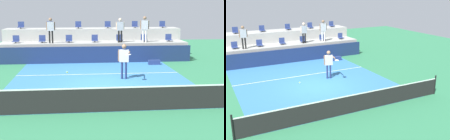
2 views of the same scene
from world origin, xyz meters
TOP-DOWN VIEW (x-y plane):
  - ground_plane at (0.00, 0.00)m, footprint 40.00×40.00m
  - court_inner_paint at (0.00, 1.00)m, footprint 9.00×10.00m
  - court_service_line at (0.00, 2.40)m, footprint 9.00×0.06m
  - tennis_net at (0.00, -4.00)m, footprint 10.48×0.08m
  - sponsor_backboard at (0.00, 6.00)m, footprint 13.00×0.16m
  - seating_tier_lower at (0.00, 7.30)m, footprint 13.00×1.80m
  - seating_tier_upper at (0.00, 9.10)m, footprint 13.00×1.80m
  - stadium_chair_lower_left at (-3.59, 7.23)m, footprint 0.44×0.40m
  - stadium_chair_lower_mid_left at (-1.76, 7.23)m, footprint 0.44×0.40m
  - stadium_chair_lower_center at (0.04, 7.23)m, footprint 0.44×0.40m
  - stadium_chair_lower_mid_right at (1.78, 7.23)m, footprint 0.44×0.40m
  - stadium_chair_lower_right at (3.55, 7.23)m, footprint 0.44×0.40m
  - stadium_chair_lower_far_right at (5.34, 7.23)m, footprint 0.44×0.40m
  - stadium_chair_upper_left at (-3.21, 9.03)m, footprint 0.44×0.40m
  - stadium_chair_upper_mid_left at (-1.10, 9.03)m, footprint 0.44×0.40m
  - stadium_chair_upper_mid_right at (1.11, 9.03)m, footprint 0.44×0.40m
  - stadium_chair_upper_right at (3.19, 9.03)m, footprint 0.44×0.40m
  - stadium_chair_upper_far_right at (5.33, 9.03)m, footprint 0.44×0.40m
  - tennis_player at (1.24, 1.07)m, footprint 0.62×1.31m
  - spectator_in_grey at (-2.95, 6.85)m, footprint 0.60×0.23m
  - spectator_leaning_on_rail at (1.77, 6.85)m, footprint 0.59×0.24m
  - spectator_in_white at (3.48, 6.85)m, footprint 0.62×0.27m
  - tennis_ball at (-1.57, -1.34)m, footprint 0.07×0.07m
  - equipment_bag at (3.77, 4.96)m, footprint 0.76×0.28m

SIDE VIEW (x-z plane):
  - ground_plane at x=0.00m, z-range 0.00..0.00m
  - court_inner_paint at x=0.00m, z-range 0.00..0.01m
  - court_service_line at x=0.00m, z-range 0.01..0.01m
  - equipment_bag at x=3.77m, z-range 0.00..0.30m
  - tennis_net at x=0.00m, z-range -0.04..1.03m
  - sponsor_backboard at x=0.00m, z-range 0.00..1.10m
  - seating_tier_lower at x=0.00m, z-range 0.00..1.25m
  - tennis_ball at x=-1.57m, z-range 0.89..0.96m
  - seating_tier_upper at x=0.00m, z-range 0.00..2.10m
  - tennis_player at x=1.24m, z-range 0.22..2.04m
  - stadium_chair_lower_left at x=-3.59m, z-range 1.20..1.72m
  - stadium_chair_lower_mid_left at x=-1.76m, z-range 1.20..1.72m
  - stadium_chair_lower_center at x=0.04m, z-range 1.20..1.72m
  - stadium_chair_lower_mid_right at x=1.78m, z-range 1.20..1.72m
  - stadium_chair_lower_right at x=3.55m, z-range 1.20..1.72m
  - stadium_chair_lower_far_right at x=5.34m, z-range 1.20..1.72m
  - spectator_leaning_on_rail at x=1.77m, z-range 1.42..3.10m
  - spectator_in_grey at x=-2.95m, z-range 1.43..3.14m
  - stadium_chair_upper_left at x=-3.21m, z-range 2.05..2.57m
  - stadium_chair_upper_mid_left at x=-1.10m, z-range 2.05..2.57m
  - stadium_chair_upper_mid_right at x=1.11m, z-range 2.05..2.57m
  - stadium_chair_upper_right at x=3.19m, z-range 2.05..2.57m
  - stadium_chair_upper_far_right at x=5.33m, z-range 2.05..2.57m
  - spectator_in_white at x=3.48m, z-range 1.45..3.24m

